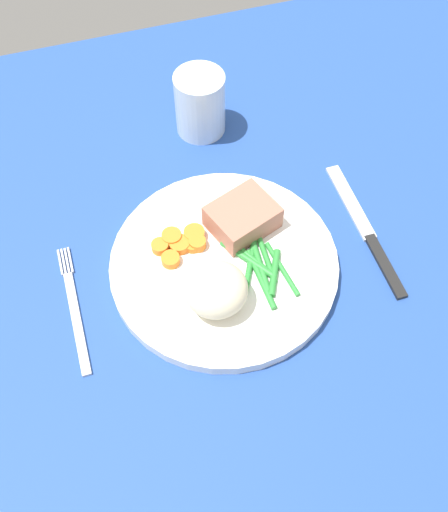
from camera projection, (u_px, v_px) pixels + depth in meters
dining_table at (201, 266)px, 69.19cm from camera, size 120.00×90.00×2.00cm
dinner_plate at (224, 264)px, 67.21cm from camera, size 26.50×26.50×1.60cm
meat_portion at (242, 217)px, 67.88cm from camera, size 9.12×8.29×3.27cm
mashed_potatoes at (216, 290)px, 61.54cm from camera, size 6.92×6.74×5.13cm
carrot_slices at (182, 243)px, 67.18cm from camera, size 6.49×5.35×1.24cm
green_beans at (260, 265)px, 65.81cm from camera, size 6.63×10.76×0.81cm
fork at (74, 309)px, 64.75cm from camera, size 1.44×16.60×0.40cm
knife at (366, 231)px, 70.47cm from camera, size 1.70×20.50×0.64cm
water_glass at (200, 107)px, 77.08cm from camera, size 6.73×6.73×8.77cm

